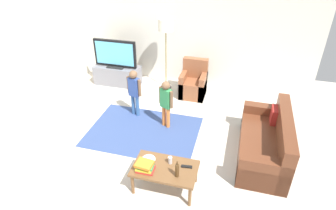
# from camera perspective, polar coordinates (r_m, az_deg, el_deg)

# --- Properties ---
(ground) EXTENTS (7.80, 7.80, 0.00)m
(ground) POSITION_cam_1_polar(r_m,az_deg,el_deg) (5.49, -1.68, -8.99)
(ground) COLOR beige
(wall_back) EXTENTS (6.00, 0.12, 2.70)m
(wall_back) POSITION_cam_1_polar(r_m,az_deg,el_deg) (7.42, 5.07, 14.15)
(wall_back) COLOR silver
(wall_back) RESTS_ON ground
(wall_left) EXTENTS (0.12, 6.00, 2.70)m
(wall_left) POSITION_cam_1_polar(r_m,az_deg,el_deg) (6.23, -29.55, 6.54)
(wall_left) COLOR silver
(wall_left) RESTS_ON ground
(area_rug) EXTENTS (2.20, 1.60, 0.01)m
(area_rug) POSITION_cam_1_polar(r_m,az_deg,el_deg) (5.97, -4.84, -5.18)
(area_rug) COLOR #33477A
(area_rug) RESTS_ON ground
(tv_stand) EXTENTS (1.20, 0.44, 0.50)m
(tv_stand) POSITION_cam_1_polar(r_m,az_deg,el_deg) (7.74, -9.87, 5.74)
(tv_stand) COLOR slate
(tv_stand) RESTS_ON ground
(tv) EXTENTS (1.10, 0.28, 0.71)m
(tv) POSITION_cam_1_polar(r_m,az_deg,el_deg) (7.48, -10.36, 9.83)
(tv) COLOR black
(tv) RESTS_ON tv_stand
(couch) EXTENTS (0.80, 1.80, 0.86)m
(couch) POSITION_cam_1_polar(r_m,az_deg,el_deg) (5.48, 19.05, -7.24)
(couch) COLOR brown
(couch) RESTS_ON ground
(armchair) EXTENTS (0.60, 0.60, 0.90)m
(armchair) POSITION_cam_1_polar(r_m,az_deg,el_deg) (7.12, 5.04, 4.16)
(armchair) COLOR brown
(armchair) RESTS_ON ground
(floor_lamp) EXTENTS (0.36, 0.36, 1.78)m
(floor_lamp) POSITION_cam_1_polar(r_m,az_deg,el_deg) (6.97, -0.43, 14.78)
(floor_lamp) COLOR #262626
(floor_lamp) RESTS_ON ground
(child_near_tv) EXTENTS (0.34, 0.19, 1.07)m
(child_near_tv) POSITION_cam_1_polar(r_m,az_deg,el_deg) (6.18, -6.67, 3.13)
(child_near_tv) COLOR #33598C
(child_near_tv) RESTS_ON ground
(child_center) EXTENTS (0.32, 0.21, 1.04)m
(child_center) POSITION_cam_1_polar(r_m,az_deg,el_deg) (5.76, -0.41, 0.95)
(child_center) COLOR orange
(child_center) RESTS_ON ground
(coffee_table) EXTENTS (1.00, 0.60, 0.42)m
(coffee_table) POSITION_cam_1_polar(r_m,az_deg,el_deg) (4.59, -0.60, -12.64)
(coffee_table) COLOR brown
(coffee_table) RESTS_ON ground
(book_stack) EXTENTS (0.29, 0.24, 0.13)m
(book_stack) POSITION_cam_1_polar(r_m,az_deg,el_deg) (4.49, -4.54, -11.92)
(book_stack) COLOR red
(book_stack) RESTS_ON coffee_table
(bottle) EXTENTS (0.06, 0.06, 0.29)m
(bottle) POSITION_cam_1_polar(r_m,az_deg,el_deg) (4.35, 1.80, -12.67)
(bottle) COLOR #4C3319
(bottle) RESTS_ON coffee_table
(tv_remote) EXTENTS (0.17, 0.07, 0.02)m
(tv_remote) POSITION_cam_1_polar(r_m,az_deg,el_deg) (4.56, 3.70, -11.99)
(tv_remote) COLOR black
(tv_remote) RESTS_ON coffee_table
(soda_can) EXTENTS (0.07, 0.07, 0.12)m
(soda_can) POSITION_cam_1_polar(r_m,az_deg,el_deg) (4.59, 0.42, -10.78)
(soda_can) COLOR silver
(soda_can) RESTS_ON coffee_table
(plate) EXTENTS (0.22, 0.22, 0.02)m
(plate) POSITION_cam_1_polar(r_m,az_deg,el_deg) (4.69, -3.85, -10.61)
(plate) COLOR white
(plate) RESTS_ON coffee_table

